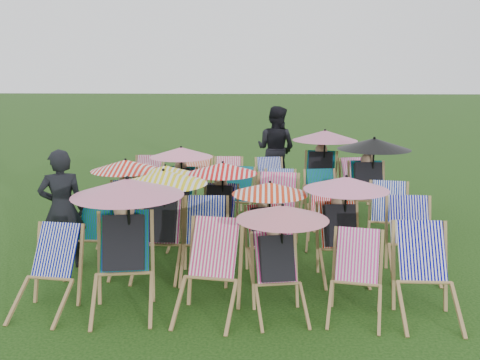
{
  "coord_description": "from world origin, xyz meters",
  "views": [
    {
      "loc": [
        0.25,
        -7.55,
        2.56
      ],
      "look_at": [
        -0.14,
        0.44,
        0.9
      ],
      "focal_mm": 40.0,
      "sensor_mm": 36.0,
      "label": 1
    }
  ],
  "objects_px": {
    "deckchair_29": "(358,184)",
    "person_rear": "(276,149)",
    "deckchair_5": "(427,276)",
    "person_left": "(62,209)",
    "deckchair_0": "(46,272)"
  },
  "relations": [
    {
      "from": "deckchair_29",
      "to": "person_rear",
      "type": "height_order",
      "value": "person_rear"
    },
    {
      "from": "deckchair_29",
      "to": "person_rear",
      "type": "distance_m",
      "value": 2.09
    },
    {
      "from": "deckchair_5",
      "to": "person_left",
      "type": "relative_size",
      "value": 0.6
    },
    {
      "from": "person_rear",
      "to": "deckchair_0",
      "type": "bearing_deg",
      "value": 95.32
    },
    {
      "from": "deckchair_0",
      "to": "person_left",
      "type": "height_order",
      "value": "person_left"
    },
    {
      "from": "deckchair_29",
      "to": "person_rear",
      "type": "relative_size",
      "value": 0.5
    },
    {
      "from": "person_left",
      "to": "deckchair_0",
      "type": "bearing_deg",
      "value": 84.51
    },
    {
      "from": "deckchair_5",
      "to": "person_rear",
      "type": "xyz_separation_m",
      "value": [
        -1.47,
        5.92,
        0.43
      ]
    },
    {
      "from": "deckchair_5",
      "to": "person_rear",
      "type": "distance_m",
      "value": 6.12
    },
    {
      "from": "deckchair_0",
      "to": "person_rear",
      "type": "height_order",
      "value": "person_rear"
    },
    {
      "from": "deckchair_5",
      "to": "person_rear",
      "type": "bearing_deg",
      "value": 104.61
    },
    {
      "from": "deckchair_5",
      "to": "person_rear",
      "type": "height_order",
      "value": "person_rear"
    },
    {
      "from": "deckchair_0",
      "to": "person_left",
      "type": "distance_m",
      "value": 1.39
    },
    {
      "from": "person_left",
      "to": "person_rear",
      "type": "xyz_separation_m",
      "value": [
        2.84,
        4.64,
        0.12
      ]
    },
    {
      "from": "deckchair_0",
      "to": "person_rear",
      "type": "relative_size",
      "value": 0.49
    }
  ]
}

